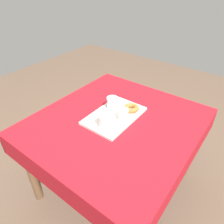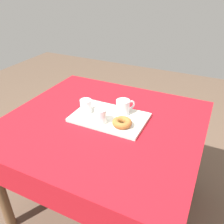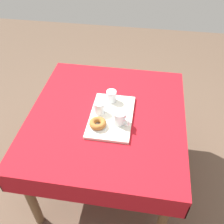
% 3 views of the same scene
% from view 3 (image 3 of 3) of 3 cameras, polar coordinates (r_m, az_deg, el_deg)
% --- Properties ---
extents(ground_plane, '(6.00, 6.00, 0.00)m').
position_cam_3_polar(ground_plane, '(2.34, -0.91, -13.58)').
color(ground_plane, brown).
extents(dining_table, '(1.17, 1.08, 0.73)m').
position_cam_3_polar(dining_table, '(1.84, -1.12, -2.54)').
color(dining_table, '#A8141E').
rests_on(dining_table, ground).
extents(serving_tray, '(0.44, 0.29, 0.02)m').
position_cam_3_polar(serving_tray, '(1.74, -0.16, -0.98)').
color(serving_tray, silver).
rests_on(serving_tray, dining_table).
extents(tea_mug_left, '(0.10, 0.11, 0.09)m').
position_cam_3_polar(tea_mug_left, '(1.65, 1.79, -1.39)').
color(tea_mug_left, white).
rests_on(tea_mug_left, serving_tray).
extents(water_glass_near, '(0.07, 0.07, 0.09)m').
position_cam_3_polar(water_glass_near, '(1.82, -0.13, 3.43)').
color(water_glass_near, white).
rests_on(water_glass_near, serving_tray).
extents(water_glass_far, '(0.07, 0.07, 0.09)m').
position_cam_3_polar(water_glass_far, '(1.73, -2.85, 0.83)').
color(water_glass_far, white).
rests_on(water_glass_far, serving_tray).
extents(donut_plate_left, '(0.12, 0.12, 0.01)m').
position_cam_3_polar(donut_plate_left, '(1.66, -3.17, -3.07)').
color(donut_plate_left, white).
rests_on(donut_plate_left, serving_tray).
extents(sugar_donut_left, '(0.11, 0.11, 0.04)m').
position_cam_3_polar(sugar_donut_left, '(1.65, -3.20, -2.53)').
color(sugar_donut_left, '#A3662D').
rests_on(sugar_donut_left, donut_plate_left).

